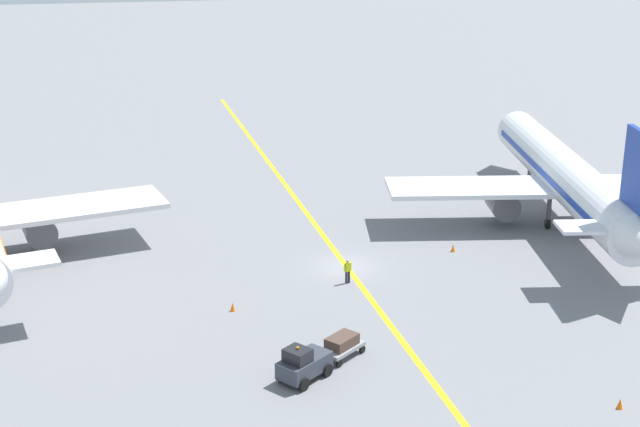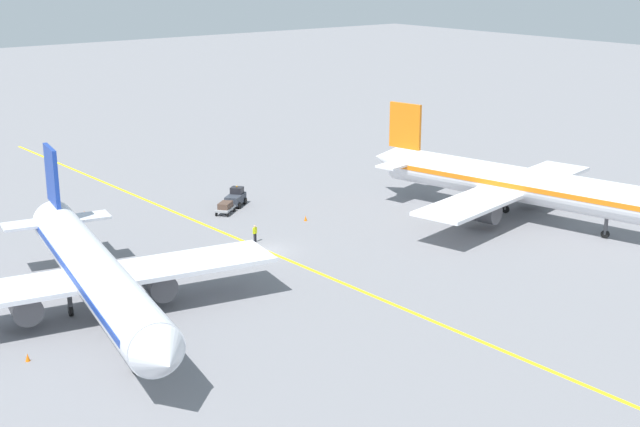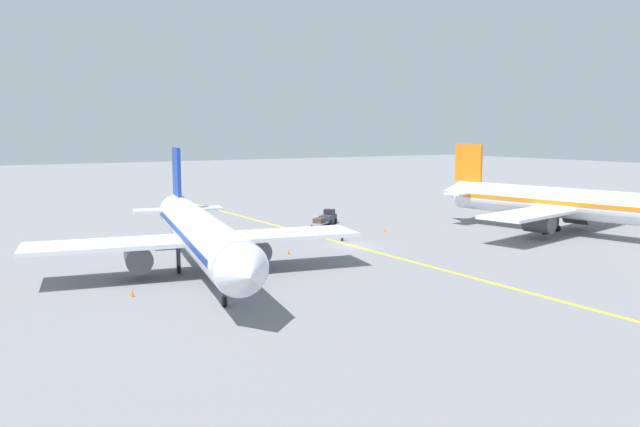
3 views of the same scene
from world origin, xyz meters
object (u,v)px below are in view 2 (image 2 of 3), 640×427
object	(u,v)px
baggage_tug_dark	(236,197)
traffic_cone_by_wingtip	(306,218)
airplane_at_gate	(513,184)
baggage_cart_trailing	(225,207)
ground_crew_worker	(255,233)
traffic_cone_far_edge	(194,270)
traffic_cone_near_nose	(28,357)
traffic_cone_mid_apron	(84,213)
airplane_adjacent_stand	(94,272)

from	to	relation	value
baggage_tug_dark	traffic_cone_by_wingtip	size ratio (longest dim) A/B	5.98
airplane_at_gate	baggage_cart_trailing	size ratio (longest dim) A/B	12.13
baggage_cart_trailing	ground_crew_worker	world-z (taller)	ground_crew_worker
airplane_at_gate	traffic_cone_far_edge	world-z (taller)	airplane_at_gate
airplane_at_gate	baggage_tug_dark	world-z (taller)	airplane_at_gate
ground_crew_worker	traffic_cone_near_nose	distance (m)	29.07
baggage_tug_dark	baggage_cart_trailing	size ratio (longest dim) A/B	1.13
airplane_at_gate	baggage_tug_dark	bearing A→B (deg)	-48.05
airplane_at_gate	traffic_cone_mid_apron	size ratio (longest dim) A/B	64.20
baggage_tug_dark	ground_crew_worker	size ratio (longest dim) A/B	1.96
traffic_cone_mid_apron	traffic_cone_far_edge	size ratio (longest dim) A/B	1.00
airplane_at_gate	traffic_cone_by_wingtip	world-z (taller)	airplane_at_gate
airplane_at_gate	baggage_cart_trailing	xyz separation A→B (m)	(22.23, -19.81, -2.95)
ground_crew_worker	baggage_cart_trailing	bearing A→B (deg)	-106.47
ground_crew_worker	traffic_cone_far_edge	xyz separation A→B (m)	(8.91, 3.89, -0.63)
traffic_cone_by_wingtip	baggage_tug_dark	bearing A→B (deg)	-75.05
ground_crew_worker	traffic_cone_mid_apron	world-z (taller)	ground_crew_worker
airplane_adjacent_stand	ground_crew_worker	xyz separation A→B (m)	(-19.74, -8.17, -2.80)
ground_crew_worker	airplane_adjacent_stand	bearing A→B (deg)	22.47
airplane_at_gate	traffic_cone_mid_apron	bearing A→B (deg)	-39.45
airplane_adjacent_stand	traffic_cone_by_wingtip	xyz separation A→B (m)	(-27.75, -10.80, -3.43)
baggage_cart_trailing	traffic_cone_near_nose	size ratio (longest dim) A/B	5.29
traffic_cone_near_nose	traffic_cone_mid_apron	distance (m)	34.91
traffic_cone_near_nose	ground_crew_worker	bearing A→B (deg)	-155.59
traffic_cone_near_nose	traffic_cone_by_wingtip	world-z (taller)	same
ground_crew_worker	traffic_cone_near_nose	world-z (taller)	ground_crew_worker
airplane_at_gate	baggage_tug_dark	distance (m)	29.49
baggage_tug_dark	traffic_cone_mid_apron	xyz separation A→B (m)	(14.66, -6.37, -0.63)
baggage_cart_trailing	ground_crew_worker	size ratio (longest dim) A/B	1.73
airplane_at_gate	traffic_cone_by_wingtip	bearing A→B (deg)	-36.20
ground_crew_worker	traffic_cone_near_nose	bearing A→B (deg)	24.41
airplane_adjacent_stand	traffic_cone_mid_apron	distance (m)	28.71
airplane_at_gate	airplane_adjacent_stand	world-z (taller)	same
baggage_cart_trailing	ground_crew_worker	xyz separation A→B (m)	(2.93, 9.90, 0.15)
airplane_at_gate	traffic_cone_by_wingtip	size ratio (longest dim) A/B	64.20
traffic_cone_by_wingtip	baggage_cart_trailing	bearing A→B (deg)	-55.01
airplane_adjacent_stand	baggage_cart_trailing	xyz separation A→B (m)	(-22.67, -18.06, -2.95)
baggage_tug_dark	traffic_cone_by_wingtip	world-z (taller)	baggage_tug_dark
airplane_adjacent_stand	traffic_cone_near_nose	xyz separation A→B (m)	(6.73, 3.85, -3.43)
airplane_adjacent_stand	baggage_tug_dark	distance (m)	32.40
baggage_cart_trailing	traffic_cone_far_edge	xyz separation A→B (m)	(11.84, 13.78, -0.49)
traffic_cone_mid_apron	traffic_cone_far_edge	xyz separation A→B (m)	(-0.21, 22.18, 0.00)
airplane_at_gate	traffic_cone_near_nose	bearing A→B (deg)	2.33
baggage_cart_trailing	traffic_cone_mid_apron	size ratio (longest dim) A/B	5.29
traffic_cone_near_nose	traffic_cone_far_edge	distance (m)	19.34
traffic_cone_near_nose	traffic_cone_by_wingtip	size ratio (longest dim) A/B	1.00
airplane_at_gate	traffic_cone_near_nose	world-z (taller)	airplane_at_gate
airplane_adjacent_stand	ground_crew_worker	bearing A→B (deg)	-157.53
ground_crew_worker	traffic_cone_by_wingtip	size ratio (longest dim) A/B	3.05
airplane_adjacent_stand	airplane_at_gate	bearing A→B (deg)	177.77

